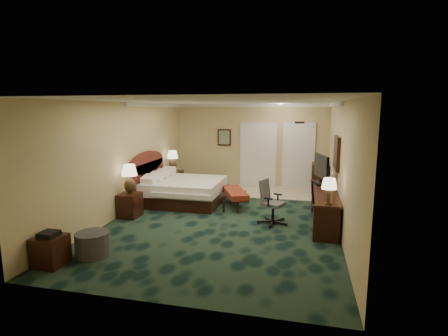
% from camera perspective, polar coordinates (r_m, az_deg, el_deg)
% --- Properties ---
extents(floor, '(5.00, 7.50, 0.00)m').
position_cam_1_polar(floor, '(8.28, 0.30, -8.23)').
color(floor, black).
rests_on(floor, ground).
extents(ceiling, '(5.00, 7.50, 0.00)m').
position_cam_1_polar(ceiling, '(7.89, 0.31, 10.80)').
color(ceiling, white).
rests_on(ceiling, wall_back).
extents(wall_back, '(5.00, 0.00, 2.70)m').
position_cam_1_polar(wall_back, '(11.63, 4.43, 3.71)').
color(wall_back, '#DAC382').
rests_on(wall_back, ground).
extents(wall_front, '(5.00, 0.00, 2.70)m').
position_cam_1_polar(wall_front, '(4.47, -10.53, -5.91)').
color(wall_front, '#DAC382').
rests_on(wall_front, ground).
extents(wall_left, '(0.00, 7.50, 2.70)m').
position_cam_1_polar(wall_left, '(8.86, -15.66, 1.56)').
color(wall_left, '#DAC382').
rests_on(wall_left, ground).
extents(wall_right, '(0.00, 7.50, 2.70)m').
position_cam_1_polar(wall_right, '(7.81, 18.48, 0.38)').
color(wall_right, '#DAC382').
rests_on(wall_right, ground).
extents(crown_molding, '(5.00, 7.50, 0.10)m').
position_cam_1_polar(crown_molding, '(7.89, 0.31, 10.44)').
color(crown_molding, white).
rests_on(crown_molding, wall_back).
extents(tile_patch, '(3.20, 1.70, 0.01)m').
position_cam_1_polar(tile_patch, '(10.92, 8.34, -3.91)').
color(tile_patch, '#BAB097').
rests_on(tile_patch, ground).
extents(headboard, '(0.12, 2.00, 1.40)m').
position_cam_1_polar(headboard, '(9.82, -12.39, -1.40)').
color(headboard, '#451513').
rests_on(headboard, ground).
extents(entry_door, '(1.02, 0.06, 2.18)m').
position_cam_1_polar(entry_door, '(11.50, 12.04, 1.96)').
color(entry_door, white).
rests_on(entry_door, ground).
extents(closet_doors, '(1.20, 0.06, 2.10)m').
position_cam_1_polar(closet_doors, '(11.59, 5.60, 2.18)').
color(closet_doors, silver).
rests_on(closet_doors, ground).
extents(wall_art, '(0.45, 0.06, 0.55)m').
position_cam_1_polar(wall_art, '(11.74, 0.05, 5.02)').
color(wall_art, '#4B6C60').
rests_on(wall_art, wall_back).
extents(wall_mirror, '(0.05, 0.95, 0.75)m').
position_cam_1_polar(wall_mirror, '(8.37, 17.92, 2.38)').
color(wall_mirror, white).
rests_on(wall_mirror, wall_right).
extents(bed, '(1.99, 1.84, 0.63)m').
position_cam_1_polar(bed, '(9.64, -6.36, -3.78)').
color(bed, silver).
rests_on(bed, ground).
extents(nightstand_near, '(0.45, 0.52, 0.56)m').
position_cam_1_polar(nightstand_near, '(8.63, -15.13, -5.88)').
color(nightstand_near, black).
rests_on(nightstand_near, ground).
extents(nightstand_far, '(0.50, 0.57, 0.62)m').
position_cam_1_polar(nightstand_far, '(11.04, -8.28, -2.12)').
color(nightstand_far, black).
rests_on(nightstand_far, ground).
extents(lamp_near, '(0.41, 0.41, 0.69)m').
position_cam_1_polar(lamp_near, '(8.49, -15.16, -1.78)').
color(lamp_near, '#321F10').
rests_on(lamp_near, nightstand_near).
extents(lamp_far, '(0.42, 0.42, 0.64)m').
position_cam_1_polar(lamp_far, '(10.97, -8.39, 1.16)').
color(lamp_far, '#321F10').
rests_on(lamp_far, nightstand_far).
extents(bed_bench, '(0.94, 1.39, 0.45)m').
position_cam_1_polar(bed_bench, '(9.20, 1.82, -4.96)').
color(bed_bench, maroon).
rests_on(bed_bench, ground).
extents(ottoman, '(0.70, 0.70, 0.42)m').
position_cam_1_polar(ottoman, '(6.64, -20.64, -11.55)').
color(ottoman, '#333235').
rests_on(ottoman, ground).
extents(side_table, '(0.46, 0.46, 0.49)m').
position_cam_1_polar(side_table, '(6.51, -26.50, -12.01)').
color(side_table, black).
rests_on(side_table, ground).
extents(desk, '(0.55, 2.54, 0.73)m').
position_cam_1_polar(desk, '(8.18, 15.94, -6.15)').
color(desk, black).
rests_on(desk, ground).
extents(tv, '(0.33, 0.91, 0.72)m').
position_cam_1_polar(tv, '(8.74, 15.57, -0.25)').
color(tv, black).
rests_on(tv, desk).
extents(desk_lamp, '(0.31, 0.31, 0.51)m').
position_cam_1_polar(desk_lamp, '(6.97, 16.76, -3.63)').
color(desk_lamp, '#321F10').
rests_on(desk_lamp, desk).
extents(desk_chair, '(0.73, 0.71, 0.98)m').
position_cam_1_polar(desk_chair, '(7.87, 8.03, -5.54)').
color(desk_chair, '#4B4B4B').
rests_on(desk_chair, ground).
extents(minibar, '(0.47, 0.84, 0.89)m').
position_cam_1_polar(minibar, '(11.09, 15.31, -1.61)').
color(minibar, black).
rests_on(minibar, ground).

